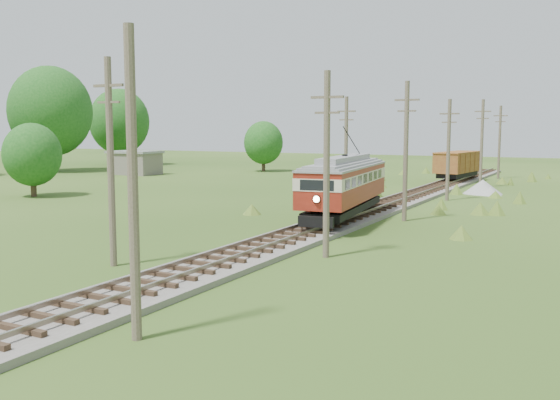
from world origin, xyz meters
The scene contains 17 objects.
railbed_main centered at (0.00, 34.00, 0.19)m, with size 3.60×96.00×0.57m.
streetcar centered at (0.00, 28.50, 2.60)m, with size 4.34×12.34×5.58m.
gondola centered at (0.00, 62.28, 2.11)m, with size 3.75×8.91×2.87m.
gravel_pile centered at (4.82, 50.74, 0.62)m, with size 3.64×3.86×1.32m.
utility_pole_r_1 centered at (3.10, 5.00, 4.40)m, with size 0.30×0.30×8.80m.
utility_pole_r_2 centered at (3.30, 18.00, 4.42)m, with size 1.60×0.30×8.60m.
utility_pole_r_3 centered at (3.20, 31.00, 4.63)m, with size 1.60×0.30×9.00m.
utility_pole_r_4 centered at (3.00, 44.00, 4.32)m, with size 1.60×0.30×8.40m.
utility_pole_r_5 centered at (3.40, 57.00, 4.58)m, with size 1.60×0.30×8.90m.
utility_pole_r_6 centered at (3.20, 70.00, 4.47)m, with size 1.60×0.30×8.70m.
utility_pole_l_a centered at (-4.20, 12.00, 4.63)m, with size 1.60×0.30×9.00m.
utility_pole_l_b centered at (-4.50, 40.00, 4.42)m, with size 1.60×0.30×8.60m.
tree_left_4 centered at (-54.00, 54.00, 8.37)m, with size 11.34×11.34×14.61m.
tree_left_5 centered at (-56.00, 70.00, 7.12)m, with size 9.66×9.66×12.44m.
tree_mid_a centered at (-28.00, 68.00, 4.02)m, with size 5.46×5.46×7.03m.
tree_mid_c centered at (-30.00, 30.00, 3.71)m, with size 5.04×5.04×6.49m.
shed centered at (-40.00, 55.00, 1.57)m, with size 6.40×4.40×3.10m.
Camera 1 is at (14.70, -8.32, 5.98)m, focal length 40.00 mm.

